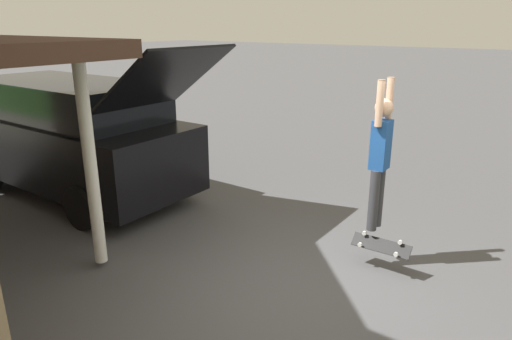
# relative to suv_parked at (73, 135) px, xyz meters

# --- Properties ---
(ground_plane) EXTENTS (120.00, 120.00, 0.00)m
(ground_plane) POSITION_rel_suv_parked_xyz_m (-0.47, -5.16, -1.13)
(ground_plane) COLOR #49494C
(suv_parked) EXTENTS (2.17, 5.72, 2.84)m
(suv_parked) POSITION_rel_suv_parked_xyz_m (0.00, 0.00, 0.00)
(suv_parked) COLOR black
(suv_parked) RESTS_ON ground_plane
(skateboarder) EXTENTS (0.41, 0.23, 1.97)m
(skateboarder) POSITION_rel_suv_parked_xyz_m (0.64, -5.74, 0.42)
(skateboarder) COLOR #38383D
(skateboarder) RESTS_ON ground_plane
(skateboard) EXTENTS (0.21, 0.79, 0.22)m
(skateboard) POSITION_rel_suv_parked_xyz_m (0.50, -5.90, -0.76)
(skateboard) COLOR black
(skateboard) RESTS_ON ground_plane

